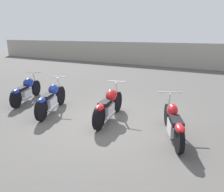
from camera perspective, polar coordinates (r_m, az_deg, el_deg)
name	(u,v)px	position (r m, az deg, el deg)	size (l,w,h in m)	color
ground_plane	(103,123)	(6.04, -2.29, -7.02)	(60.00, 60.00, 0.00)	#514F4C
fence_back	(190,56)	(16.49, 19.60, 9.81)	(40.00, 0.04, 1.77)	#9E998E
motorcycle_slot_0	(26,90)	(8.42, -21.50, 1.55)	(1.04, 2.00, 0.97)	black
motorcycle_slot_1	(51,99)	(6.96, -15.61, -0.79)	(0.94, 2.00, 1.01)	black
motorcycle_slot_2	(109,105)	(6.09, -0.85, -2.40)	(0.64, 2.07, 1.01)	black
motorcycle_slot_3	(173,122)	(5.26, 15.77, -6.63)	(1.01, 1.87, 0.94)	black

